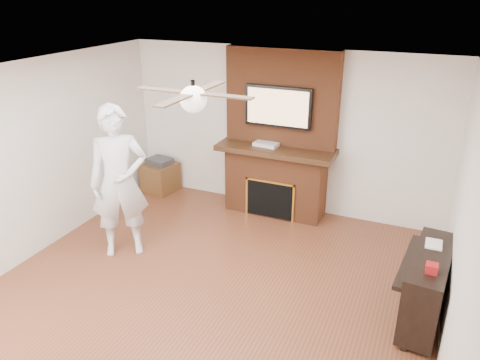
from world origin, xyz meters
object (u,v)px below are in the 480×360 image
at_px(piano, 426,286).
at_px(fireplace, 278,151).
at_px(person, 119,182).
at_px(side_table, 161,176).

bearing_deg(piano, fireplace, 146.07).
bearing_deg(person, side_table, 72.65).
bearing_deg(person, fireplace, 17.76).
height_order(fireplace, piano, fireplace).
bearing_deg(side_table, fireplace, 12.41).
bearing_deg(person, piano, -34.60).
distance_m(fireplace, person, 2.45).
xyz_separation_m(fireplace, piano, (2.31, -1.88, -0.57)).
bearing_deg(piano, side_table, 162.84).
bearing_deg(fireplace, person, -126.12).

